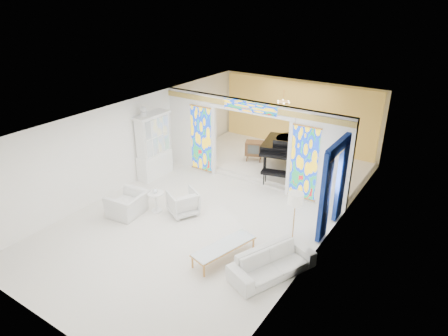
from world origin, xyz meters
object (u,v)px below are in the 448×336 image
Objects in this scene: china_cabinet at (154,146)px; grand_piano at (291,145)px; coffee_table at (224,246)px; sofa at (272,263)px; armchair_right at (183,202)px; armchair_left at (128,204)px; tv_console at (254,148)px.

grand_piano is at bearing 39.27° from china_cabinet.
coffee_table is (4.86, -2.76, -0.80)m from china_cabinet.
sofa is 1.15× the size of coffee_table.
armchair_right is 2.58m from coffee_table.
armchair_left is 0.59× the size of coffee_table.
sofa is 6.28m from grand_piano.
china_cabinet is at bearing 150.43° from coffee_table.
grand_piano is at bearing -167.22° from armchair_right.
coffee_table is at bearing 91.10° from armchair_right.
china_cabinet is 5.07m from grand_piano.
armchair_right is at bearing -120.05° from grand_piano.
tv_console is at bearing 159.05° from armchair_left.
armchair_right is 0.25× the size of grand_piano.
sofa reaches higher than coffee_table.
sofa is (3.60, -1.05, -0.07)m from armchair_right.
china_cabinet reaches higher than armchair_right.
china_cabinet is 5.65m from coffee_table.
china_cabinet is at bearing -92.78° from armchair_right.
china_cabinet is 2.93m from armchair_left.
armchair_left is 5.61m from tv_console.
china_cabinet is 3.11m from armchair_right.
tv_console reaches higher than coffee_table.
grand_piano is at bearing 147.43° from armchair_left.
grand_piano is at bearing 98.94° from coffee_table.
armchair_right is 1.06× the size of tv_console.
armchair_left is 6.39m from grand_piano.
grand_piano is (2.72, 5.75, 0.65)m from armchair_left.
tv_console reaches higher than armchair_left.
sofa is at bearing -83.17° from grand_piano.
armchair_left is 1.40× the size of tv_console.
coffee_table is at bearing -29.57° from china_cabinet.
coffee_table is at bearing -95.31° from grand_piano.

